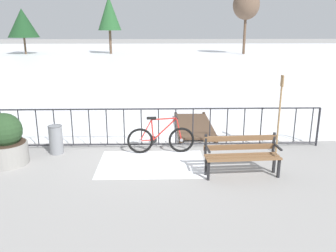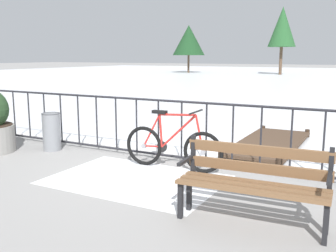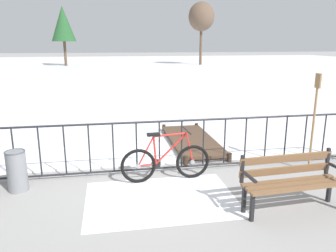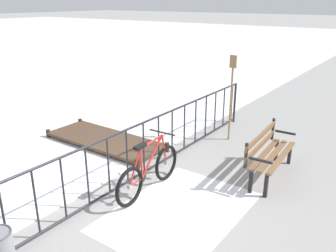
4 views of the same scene
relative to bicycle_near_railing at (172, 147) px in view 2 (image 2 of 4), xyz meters
The scene contains 10 objects.
ground_plane 0.64m from the bicycle_near_railing, 122.24° to the left, with size 160.00×160.00×0.00m, color gray.
frozen_pond 28.84m from the bicycle_near_railing, 90.55° to the left, with size 80.00×56.00×0.03m, color white.
snow_patch 0.87m from the bicycle_near_railing, 105.80° to the right, with size 2.50×1.74×0.01m, color white.
railing_fence 0.56m from the bicycle_near_railing, 122.24° to the left, with size 9.06×0.06×1.07m.
bicycle_near_railing is the anchor object (origin of this frame).
park_bench 2.24m from the bicycle_near_railing, 39.27° to the right, with size 1.63×0.57×0.89m.
trash_bin 2.65m from the bicycle_near_railing, behind, with size 0.35×0.35×0.73m.
wooden_dock 2.39m from the bicycle_near_railing, 63.71° to the left, with size 1.10×2.89×0.20m.
tree_far_west 36.22m from the bicycle_near_railing, 114.79° to the left, with size 3.41×3.41×5.00m.
tree_centre 33.54m from the bicycle_near_railing, 99.47° to the left, with size 2.59×2.59×6.34m.
Camera 2 is at (3.11, -5.88, 1.81)m, focal length 41.77 mm.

